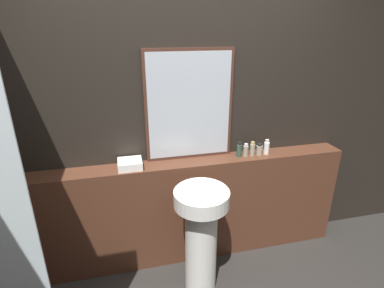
{
  "coord_description": "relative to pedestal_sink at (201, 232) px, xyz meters",
  "views": [
    {
      "loc": [
        -0.54,
        -0.97,
        2.04
      ],
      "look_at": [
        -0.03,
        1.15,
        1.17
      ],
      "focal_mm": 28.0,
      "sensor_mm": 36.0,
      "label": 1
    }
  ],
  "objects": [
    {
      "name": "towel_stack",
      "position": [
        -0.49,
        0.41,
        0.45
      ],
      "size": [
        0.19,
        0.17,
        0.07
      ],
      "color": "white",
      "rests_on": "vanity_counter"
    },
    {
      "name": "vanity_counter",
      "position": [
        0.03,
        0.41,
        -0.07
      ],
      "size": [
        2.78,
        0.22,
        0.97
      ],
      "color": "#512D1E",
      "rests_on": "ground_plane"
    },
    {
      "name": "conditioner_bottle",
      "position": [
        0.51,
        0.41,
        0.47
      ],
      "size": [
        0.05,
        0.05,
        0.11
      ],
      "color": "gray",
      "rests_on": "vanity_counter"
    },
    {
      "name": "body_wash_bottle",
      "position": [
        0.64,
        0.41,
        0.46
      ],
      "size": [
        0.06,
        0.06,
        0.1
      ],
      "color": "gray",
      "rests_on": "vanity_counter"
    },
    {
      "name": "mirror",
      "position": [
        0.02,
        0.5,
        0.87
      ],
      "size": [
        0.73,
        0.03,
        0.91
      ],
      "color": "#47281E",
      "rests_on": "vanity_counter"
    },
    {
      "name": "hand_soap_bottle",
      "position": [
        0.71,
        0.41,
        0.48
      ],
      "size": [
        0.05,
        0.05,
        0.13
      ],
      "color": "white",
      "rests_on": "vanity_counter"
    },
    {
      "name": "wall_back",
      "position": [
        0.03,
        0.55,
        0.7
      ],
      "size": [
        8.0,
        0.06,
        2.5
      ],
      "color": "black",
      "rests_on": "ground_plane"
    },
    {
      "name": "shampoo_bottle",
      "position": [
        0.45,
        0.41,
        0.48
      ],
      "size": [
        0.04,
        0.04,
        0.14
      ],
      "color": "#2D4C3D",
      "rests_on": "vanity_counter"
    },
    {
      "name": "lotion_bottle",
      "position": [
        0.57,
        0.41,
        0.47
      ],
      "size": [
        0.05,
        0.05,
        0.13
      ],
      "color": "gray",
      "rests_on": "vanity_counter"
    },
    {
      "name": "pedestal_sink",
      "position": [
        0.0,
        0.0,
        0.0
      ],
      "size": [
        0.42,
        0.42,
        0.93
      ],
      "color": "white",
      "rests_on": "ground_plane"
    }
  ]
}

